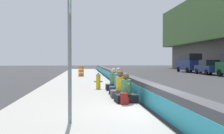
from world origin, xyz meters
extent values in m
plane|color=#353538|center=(0.00, 0.00, 0.00)|extent=(160.00, 160.00, 0.00)
cube|color=#A8A59E|center=(0.00, 2.65, 0.07)|extent=(80.00, 4.40, 0.14)
cube|color=#47474C|center=(0.00, 0.00, 0.42)|extent=(76.00, 0.44, 0.85)
cube|color=teal|center=(0.00, 0.23, 0.38)|extent=(74.48, 0.01, 0.54)
cylinder|color=gray|center=(-1.39, 2.67, 1.94)|extent=(0.09, 0.09, 3.60)
cube|color=white|center=(-1.39, 2.65, 2.94)|extent=(0.44, 0.02, 0.36)
cube|color=#1956AD|center=(-1.39, 2.63, 2.94)|extent=(0.30, 0.01, 0.10)
cylinder|color=gold|center=(6.46, 1.58, 0.50)|extent=(0.24, 0.24, 0.72)
cone|color=gray|center=(6.46, 1.58, 0.94)|extent=(0.26, 0.26, 0.16)
cylinder|color=gray|center=(6.46, 1.41, 0.54)|extent=(0.10, 0.12, 0.10)
cylinder|color=gray|center=(6.46, 1.75, 0.54)|extent=(0.10, 0.12, 0.10)
cube|color=black|center=(1.72, 0.82, 0.28)|extent=(0.72, 0.83, 0.29)
cylinder|color=#4C8951|center=(1.72, 0.82, 0.70)|extent=(0.36, 0.36, 0.54)
sphere|color=brown|center=(1.72, 0.82, 1.08)|extent=(0.24, 0.24, 0.24)
cylinder|color=#4C8951|center=(1.92, 0.84, 0.64)|extent=(0.29, 0.16, 0.47)
cylinder|color=#4C8951|center=(1.52, 0.80, 0.64)|extent=(0.29, 0.16, 0.47)
cube|color=#424247|center=(2.98, 0.86, 0.29)|extent=(0.66, 0.78, 0.29)
cylinder|color=gold|center=(2.98, 0.86, 0.71)|extent=(0.37, 0.37, 0.55)
sphere|color=brown|center=(2.98, 0.86, 1.11)|extent=(0.24, 0.24, 0.24)
cylinder|color=gold|center=(3.19, 0.86, 0.65)|extent=(0.28, 0.13, 0.49)
cylinder|color=gold|center=(2.78, 0.86, 0.65)|extent=(0.28, 0.13, 0.49)
cube|color=#23284C|center=(4.29, 0.76, 0.30)|extent=(0.85, 0.95, 0.32)
cylinder|color=#427FB7|center=(4.29, 0.76, 0.75)|extent=(0.40, 0.40, 0.60)
sphere|color=tan|center=(4.29, 0.76, 1.18)|extent=(0.26, 0.26, 0.26)
cylinder|color=#427FB7|center=(4.51, 0.73, 0.69)|extent=(0.33, 0.19, 0.52)
cylinder|color=#427FB7|center=(4.08, 0.80, 0.69)|extent=(0.33, 0.19, 0.52)
cube|color=black|center=(5.79, 0.83, 0.29)|extent=(0.67, 0.79, 0.30)
cylinder|color=#4C8951|center=(5.79, 0.83, 0.71)|extent=(0.38, 0.38, 0.56)
sphere|color=beige|center=(5.79, 0.83, 1.12)|extent=(0.25, 0.25, 0.25)
cylinder|color=#4C8951|center=(6.00, 0.83, 0.66)|extent=(0.29, 0.13, 0.49)
cylinder|color=#4C8951|center=(5.58, 0.83, 0.66)|extent=(0.29, 0.13, 0.49)
cube|color=maroon|center=(1.23, 0.97, 0.34)|extent=(0.32, 0.22, 0.40)
cube|color=maroon|center=(1.23, 0.83, 0.28)|extent=(0.22, 0.06, 0.20)
cylinder|color=orange|center=(18.23, 2.62, 0.61)|extent=(0.52, 0.52, 0.95)
cylinder|color=white|center=(18.23, 2.62, 0.80)|extent=(0.54, 0.54, 0.10)
cylinder|color=white|center=(18.23, 2.62, 0.47)|extent=(0.54, 0.54, 0.10)
cylinder|color=black|center=(18.17, -11.26, 0.38)|extent=(0.76, 0.23, 0.76)
cube|color=navy|center=(22.28, -12.06, 0.69)|extent=(4.57, 1.97, 0.72)
cube|color=black|center=(22.18, -12.06, 1.38)|extent=(2.26, 1.70, 0.66)
cylinder|color=black|center=(23.76, -11.26, 0.33)|extent=(0.67, 0.25, 0.66)
cylinder|color=black|center=(23.69, -12.98, 0.33)|extent=(0.67, 0.25, 0.66)
cylinder|color=black|center=(20.88, -11.15, 0.33)|extent=(0.67, 0.25, 0.66)
cylinder|color=black|center=(20.81, -12.87, 0.33)|extent=(0.67, 0.25, 0.66)
cube|color=navy|center=(28.50, -12.18, 1.01)|extent=(5.14, 2.06, 1.30)
cube|color=black|center=(28.40, -12.19, 2.11)|extent=(4.13, 1.84, 0.90)
cylinder|color=black|center=(30.11, -11.21, 0.36)|extent=(0.72, 0.23, 0.72)
cylinder|color=black|center=(30.15, -13.09, 0.36)|extent=(0.72, 0.23, 0.72)
cylinder|color=black|center=(26.85, -11.28, 0.36)|extent=(0.72, 0.23, 0.72)
cylinder|color=black|center=(26.88, -13.16, 0.36)|extent=(0.72, 0.23, 0.72)
camera|label=1|loc=(-7.99, 2.32, 1.65)|focal=43.68mm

